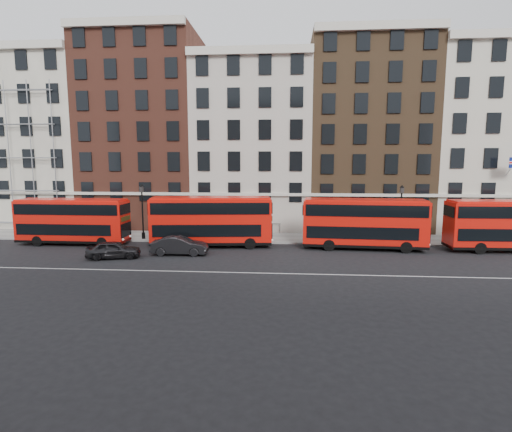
# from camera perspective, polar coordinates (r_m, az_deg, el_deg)

# --- Properties ---
(ground) EXTENTS (120.00, 120.00, 0.00)m
(ground) POSITION_cam_1_polar(r_m,az_deg,el_deg) (29.85, -3.24, -7.00)
(ground) COLOR black
(ground) RESTS_ON ground
(pavement) EXTENTS (80.00, 5.00, 0.15)m
(pavement) POSITION_cam_1_polar(r_m,az_deg,el_deg) (40.01, -1.24, -3.06)
(pavement) COLOR gray
(pavement) RESTS_ON ground
(kerb) EXTENTS (80.00, 0.30, 0.16)m
(kerb) POSITION_cam_1_polar(r_m,az_deg,el_deg) (37.57, -1.62, -3.77)
(kerb) COLOR gray
(kerb) RESTS_ON ground
(road_centre_line) EXTENTS (70.00, 0.12, 0.01)m
(road_centre_line) POSITION_cam_1_polar(r_m,az_deg,el_deg) (27.94, -3.79, -8.04)
(road_centre_line) COLOR white
(road_centre_line) RESTS_ON ground
(building_terrace) EXTENTS (64.00, 11.95, 22.00)m
(building_terrace) POSITION_cam_1_polar(r_m,az_deg,el_deg) (46.73, -0.75, 11.03)
(building_terrace) COLOR #B0AA98
(building_terrace) RESTS_ON ground
(bus_a) EXTENTS (10.08, 2.56, 4.22)m
(bus_a) POSITION_cam_1_polar(r_m,az_deg,el_deg) (40.30, -24.74, -0.55)
(bus_a) COLOR red
(bus_a) RESTS_ON ground
(bus_b) EXTENTS (10.90, 3.61, 4.50)m
(bus_b) POSITION_cam_1_polar(r_m,az_deg,el_deg) (35.82, -6.44, -0.60)
(bus_b) COLOR red
(bus_b) RESTS_ON ground
(bus_c) EXTENTS (10.62, 3.17, 4.40)m
(bus_c) POSITION_cam_1_polar(r_m,az_deg,el_deg) (35.82, 15.09, -0.90)
(bus_c) COLOR red
(bus_c) RESTS_ON ground
(bus_d) EXTENTS (10.47, 2.74, 4.37)m
(bus_d) POSITION_cam_1_polar(r_m,az_deg,el_deg) (39.95, 32.61, -1.02)
(bus_d) COLOR red
(bus_d) RESTS_ON ground
(car_rear) EXTENTS (4.41, 2.65, 1.40)m
(car_rear) POSITION_cam_1_polar(r_m,az_deg,el_deg) (33.61, -19.68, -4.54)
(car_rear) COLOR #232225
(car_rear) RESTS_ON ground
(car_front) EXTENTS (4.67, 1.81, 1.52)m
(car_front) POSITION_cam_1_polar(r_m,az_deg,el_deg) (33.47, -10.87, -4.17)
(car_front) COLOR black
(car_front) RESTS_ON ground
(lamp_post_left) EXTENTS (0.44, 0.44, 5.33)m
(lamp_post_left) POSITION_cam_1_polar(r_m,az_deg,el_deg) (40.03, -15.92, 1.00)
(lamp_post_left) COLOR black
(lamp_post_left) RESTS_ON pavement
(lamp_post_right) EXTENTS (0.44, 0.44, 5.33)m
(lamp_post_right) POSITION_cam_1_polar(r_m,az_deg,el_deg) (39.35, 19.99, 0.71)
(lamp_post_right) COLOR black
(lamp_post_right) RESTS_ON pavement
(iron_railings) EXTENTS (6.60, 0.06, 1.00)m
(iron_railings) POSITION_cam_1_polar(r_m,az_deg,el_deg) (42.06, -0.95, -1.72)
(iron_railings) COLOR black
(iron_railings) RESTS_ON pavement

